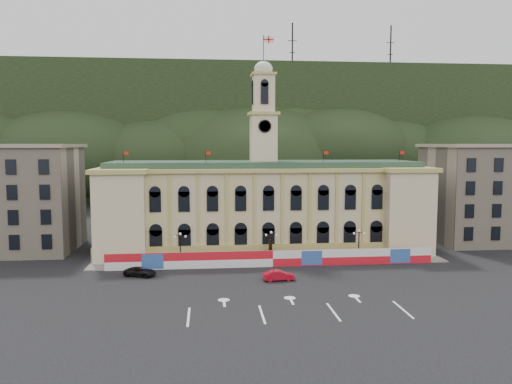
{
  "coord_description": "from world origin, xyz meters",
  "views": [
    {
      "loc": [
        -9.93,
        -58.74,
        18.63
      ],
      "look_at": [
        -2.28,
        18.0,
        11.16
      ],
      "focal_mm": 35.0,
      "sensor_mm": 36.0,
      "label": 1
    }
  ],
  "objects": [
    {
      "name": "side_building_left",
      "position": [
        -43.0,
        30.93,
        9.33
      ],
      "size": [
        21.0,
        17.0,
        18.6
      ],
      "color": "#B8A88E",
      "rests_on": "ground"
    },
    {
      "name": "red_sedan",
      "position": [
        -0.21,
        7.32,
        0.71
      ],
      "size": [
        2.08,
        4.51,
        1.42
      ],
      "primitive_type": "imported",
      "rotation": [
        0.0,
        0.0,
        1.64
      ],
      "color": "#A30B1A",
      "rests_on": "ground"
    },
    {
      "name": "pavement",
      "position": [
        0.0,
        17.75,
        0.08
      ],
      "size": [
        56.0,
        5.5,
        0.16
      ],
      "primitive_type": "cube",
      "color": "slate",
      "rests_on": "ground"
    },
    {
      "name": "lamp_center",
      "position": [
        0.0,
        17.0,
        3.07
      ],
      "size": [
        1.96,
        0.44,
        5.15
      ],
      "color": "black",
      "rests_on": "ground"
    },
    {
      "name": "lane_markings",
      "position": [
        0.0,
        -5.0,
        0.0
      ],
      "size": [
        26.0,
        10.0,
        0.02
      ],
      "primitive_type": null,
      "color": "white",
      "rests_on": "ground"
    },
    {
      "name": "lamp_right",
      "position": [
        14.0,
        17.0,
        3.07
      ],
      "size": [
        1.96,
        0.44,
        5.15
      ],
      "color": "black",
      "rests_on": "ground"
    },
    {
      "name": "lamp_left",
      "position": [
        -14.0,
        17.0,
        3.07
      ],
      "size": [
        1.96,
        0.44,
        5.15
      ],
      "color": "black",
      "rests_on": "ground"
    },
    {
      "name": "city_hall",
      "position": [
        0.0,
        27.63,
        7.85
      ],
      "size": [
        56.2,
        17.6,
        37.1
      ],
      "color": "#C7B68F",
      "rests_on": "ground"
    },
    {
      "name": "statue",
      "position": [
        0.0,
        18.0,
        1.19
      ],
      "size": [
        1.4,
        1.4,
        3.72
      ],
      "color": "#595651",
      "rests_on": "ground"
    },
    {
      "name": "hoarding_fence",
      "position": [
        0.06,
        15.07,
        1.25
      ],
      "size": [
        50.0,
        0.44,
        2.5
      ],
      "color": "red",
      "rests_on": "ground"
    },
    {
      "name": "hill_ridge",
      "position": [
        0.03,
        121.99,
        19.48
      ],
      "size": [
        230.0,
        80.0,
        64.0
      ],
      "color": "black",
      "rests_on": "ground"
    },
    {
      "name": "side_building_right",
      "position": [
        43.0,
        30.93,
        9.33
      ],
      "size": [
        21.0,
        17.0,
        18.6
      ],
      "color": "#B8A88E",
      "rests_on": "ground"
    },
    {
      "name": "black_suv",
      "position": [
        -19.38,
        11.49,
        0.63
      ],
      "size": [
        4.97,
        5.89,
        1.27
      ],
      "primitive_type": "imported",
      "rotation": [
        0.0,
        0.0,
        1.23
      ],
      "color": "black",
      "rests_on": "ground"
    },
    {
      "name": "ground",
      "position": [
        0.0,
        0.0,
        0.0
      ],
      "size": [
        260.0,
        260.0,
        0.0
      ],
      "primitive_type": "plane",
      "color": "black",
      "rests_on": "ground"
    }
  ]
}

